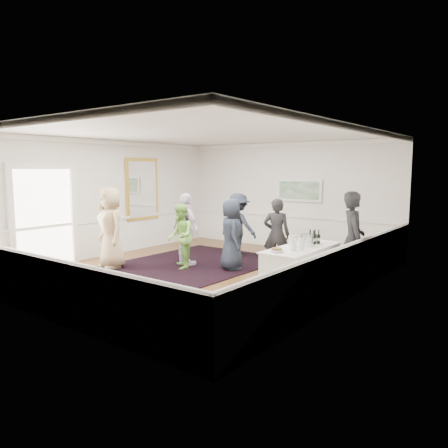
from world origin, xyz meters
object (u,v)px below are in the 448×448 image
Objects in this scene: serving_table at (302,268)px; guest_dark_a at (238,225)px; nut_bowl at (277,250)px; guest_tan at (111,228)px; guest_navy at (232,234)px; bartender at (353,239)px; guest_green at (180,236)px; ice_bucket at (307,240)px; guest_dark_b at (276,234)px; guest_lilac at (186,230)px.

serving_table is 3.50m from guest_dark_a.
nut_bowl is (-0.12, -0.79, 0.46)m from serving_table.
guest_tan is 2.93m from guest_navy.
bartender is at bearing 62.18° from nut_bowl.
guest_tan is 3.42m from guest_dark_a.
nut_bowl is at bearing 32.34° from guest_green.
guest_navy is 2.20m from ice_bucket.
ice_bucket reaches higher than nut_bowl.
guest_green is 2.31m from guest_dark_b.
nut_bowl is at bearing 117.18° from bartender.
bartender is at bearing -154.98° from guest_lilac.
guest_dark_a reaches higher than nut_bowl.
bartender is 1.08× the size of guest_lilac.
nut_bowl is (-0.85, -1.60, -0.08)m from bartender.
guest_lilac is at bearing 80.06° from guest_dark_a.
guest_green is 0.36m from guest_lilac.
serving_table is at bearing 114.31° from guest_dark_b.
guest_tan is 7.59× the size of ice_bucket.
serving_table is 1.72m from guest_dark_b.
guest_dark_b is at bearing -101.68° from guest_navy.
guest_dark_b is 2.20m from nut_bowl.
guest_dark_b is (-1.24, 1.11, 0.43)m from serving_table.
guest_green is at bearing -177.41° from serving_table.
guest_dark_a reaches higher than ice_bucket.
guest_navy is at bearing -147.82° from guest_lilac.
guest_navy is (-2.13, 0.52, 0.42)m from serving_table.
guest_dark_a is at bearing 38.47° from bartender.
guest_lilac is 3.32m from nut_bowl.
serving_table is 1.07× the size of guest_tan.
guest_green reaches higher than nut_bowl.
guest_tan is at bearing 74.96° from bartender.
guest_navy is (0.78, -1.38, -0.02)m from guest_dark_a.
guest_dark_a is 3.88m from nut_bowl.
guest_tan is 4.45m from nut_bowl.
ice_bucket is (-0.69, -0.67, -0.01)m from bartender.
guest_tan reaches higher than guest_navy.
ice_bucket is (1.28, -0.96, 0.11)m from guest_dark_b.
guest_dark_a is (1.64, 3.00, -0.12)m from guest_tan.
ice_bucket is (2.95, -1.75, 0.10)m from guest_dark_a.
guest_dark_b reaches higher than guest_green.
serving_table is at bearing 46.89° from guest_green.
guest_navy is (1.16, 0.33, -0.05)m from guest_lilac.
guest_lilac is 1.06× the size of guest_navy.
guest_dark_a is 6.70× the size of ice_bucket.
bartender reaches higher than guest_dark_b.
guest_lilac is at bearing 176.83° from serving_table.
ice_bucket is at bearing -144.95° from guest_navy.
guest_dark_b is at bearing 157.31° from guest_dark_a.
guest_dark_b is (2.05, 0.92, -0.05)m from guest_lilac.
guest_navy is at bearing 122.19° from guest_dark_a.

